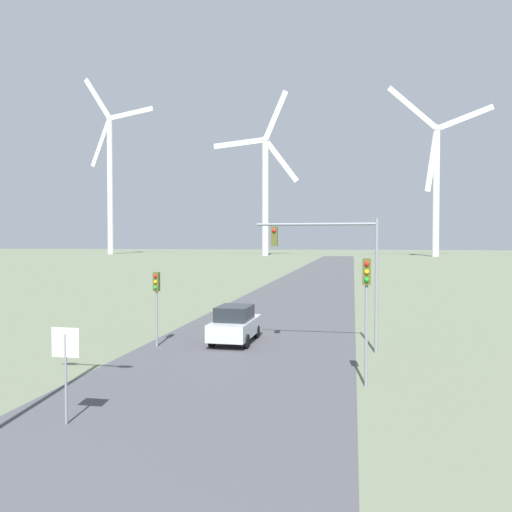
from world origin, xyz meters
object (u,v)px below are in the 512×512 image
object	(u,v)px
traffic_light_post_near_left	(156,292)
wind_turbine_left	(265,183)
traffic_light_mast_overhead	(333,255)
wind_turbine_far_left	(110,172)
stop_sign_near	(66,357)
traffic_light_post_near_right	(367,293)
car_approaching	(235,324)
wind_turbine_center	(436,176)

from	to	relation	value
traffic_light_post_near_left	wind_turbine_left	bearing A→B (deg)	98.05
traffic_light_mast_overhead	wind_turbine_left	world-z (taller)	wind_turbine_left
traffic_light_mast_overhead	wind_turbine_far_left	bearing A→B (deg)	120.34
traffic_light_mast_overhead	wind_turbine_left	bearing A→B (deg)	101.13
traffic_light_post_near_left	traffic_light_mast_overhead	world-z (taller)	traffic_light_mast_overhead
traffic_light_mast_overhead	wind_turbine_far_left	world-z (taller)	wind_turbine_far_left
wind_turbine_far_left	wind_turbine_left	bearing A→B (deg)	-7.38
stop_sign_near	wind_turbine_left	xyz separation A→B (m)	(-22.83, 160.94, 23.53)
traffic_light_post_near_right	wind_turbine_left	bearing A→B (deg)	101.23
traffic_light_mast_overhead	stop_sign_near	bearing A→B (deg)	-122.58
traffic_light_post_near_left	traffic_light_post_near_right	size ratio (longest dim) A/B	0.80
traffic_light_post_near_left	stop_sign_near	bearing A→B (deg)	-81.52
traffic_light_post_near_right	wind_turbine_left	xyz separation A→B (m)	(-30.93, 155.81, 22.17)
traffic_light_post_near_left	wind_turbine_far_left	world-z (taller)	wind_turbine_far_left
car_approaching	wind_turbine_left	distance (m)	153.36
traffic_light_post_near_left	traffic_light_mast_overhead	bearing A→B (deg)	3.94
traffic_light_post_near_left	traffic_light_post_near_right	bearing A→B (deg)	-26.88
wind_turbine_far_left	car_approaching	bearing A→B (deg)	-60.81
traffic_light_mast_overhead	wind_turbine_center	size ratio (longest dim) A/B	0.11
traffic_light_post_near_right	traffic_light_mast_overhead	world-z (taller)	traffic_light_mast_overhead
traffic_light_post_near_left	wind_turbine_far_left	bearing A→B (deg)	117.99
traffic_light_post_near_right	wind_turbine_center	xyz separation A→B (m)	(26.30, 156.14, 23.33)
wind_turbine_far_left	stop_sign_near	bearing A→B (deg)	-63.03
car_approaching	traffic_light_mast_overhead	bearing A→B (deg)	-12.16
traffic_light_post_near_left	car_approaching	size ratio (longest dim) A/B	0.85
traffic_light_post_near_right	wind_turbine_left	distance (m)	160.39
traffic_light_mast_overhead	car_approaching	size ratio (longest dim) A/B	1.45
wind_turbine_far_left	wind_turbine_center	bearing A→B (deg)	-3.73
traffic_light_post_near_left	wind_turbine_left	size ratio (longest dim) A/B	0.06
traffic_light_post_near_right	traffic_light_mast_overhead	distance (m)	5.72
traffic_light_mast_overhead	car_approaching	distance (m)	6.00
car_approaching	wind_turbine_left	world-z (taller)	wind_turbine_left
stop_sign_near	traffic_light_post_near_right	bearing A→B (deg)	32.31
stop_sign_near	car_approaching	distance (m)	11.79
traffic_light_post_near_right	wind_turbine_left	world-z (taller)	wind_turbine_left
traffic_light_post_near_left	wind_turbine_center	xyz separation A→B (m)	(35.89, 151.28, 23.95)
traffic_light_post_near_right	stop_sign_near	bearing A→B (deg)	-147.69
traffic_light_mast_overhead	wind_turbine_far_left	size ratio (longest dim) A/B	0.09
traffic_light_post_near_right	traffic_light_mast_overhead	size ratio (longest dim) A/B	0.73
car_approaching	wind_turbine_far_left	bearing A→B (deg)	119.19
traffic_light_mast_overhead	wind_turbine_left	distance (m)	154.70
traffic_light_post_near_right	car_approaching	xyz separation A→B (m)	(-6.15, 6.46, -2.30)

